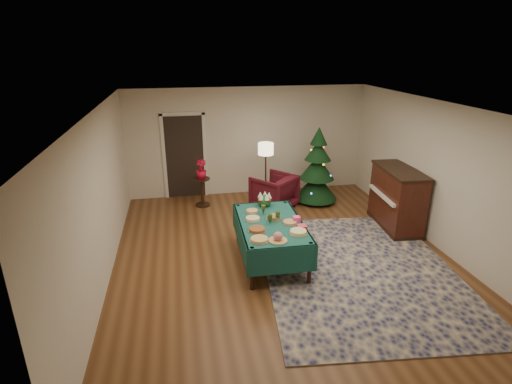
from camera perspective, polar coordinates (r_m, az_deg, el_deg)
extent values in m
plane|color=#593319|center=(7.43, 3.76, -9.17)|extent=(7.00, 7.00, 0.00)
plane|color=white|center=(6.54, 4.31, 11.89)|extent=(7.00, 7.00, 0.00)
plane|color=beige|center=(10.15, -1.13, 7.24)|extent=(6.00, 0.00, 6.00)
plane|color=beige|center=(3.97, 17.72, -16.33)|extent=(6.00, 0.00, 6.00)
plane|color=beige|center=(6.77, -21.34, -1.03)|extent=(0.00, 7.00, 7.00)
plane|color=beige|center=(8.15, 24.85, 2.00)|extent=(0.00, 7.00, 7.00)
cube|color=black|center=(10.07, -10.13, 4.88)|extent=(0.92, 0.02, 2.04)
cube|color=silver|center=(10.06, -12.99, 4.83)|extent=(0.08, 0.04, 2.14)
cube|color=silver|center=(10.07, -7.29, 5.21)|extent=(0.08, 0.04, 2.14)
cube|color=silver|center=(9.83, -10.52, 10.93)|extent=(1.08, 0.04, 0.08)
cube|color=#121744|center=(7.24, 14.42, -10.61)|extent=(3.64, 4.52, 0.02)
cylinder|color=black|center=(6.33, -0.55, -10.91)|extent=(0.07, 0.07, 0.74)
cylinder|color=black|center=(7.84, -2.54, -4.42)|extent=(0.07, 0.07, 0.74)
cylinder|color=black|center=(6.52, 7.70, -10.11)|extent=(0.07, 0.07, 0.74)
cylinder|color=black|center=(7.99, 4.12, -3.95)|extent=(0.07, 0.07, 0.74)
cube|color=#175045|center=(6.99, 2.11, -4.47)|extent=(1.14, 1.92, 0.04)
cube|color=#175045|center=(7.91, 0.74, -3.07)|extent=(1.12, 0.06, 0.47)
cube|color=#175045|center=(6.28, 3.81, -9.76)|extent=(1.12, 0.06, 0.47)
cube|color=#175045|center=(7.20, 6.29, -5.68)|extent=(0.08, 1.91, 0.47)
cube|color=#175045|center=(7.00, -2.24, -6.35)|extent=(0.08, 1.91, 0.47)
cylinder|color=silver|center=(6.34, 0.49, -6.93)|extent=(0.32, 0.32, 0.01)
cylinder|color=tan|center=(6.33, 0.49, -6.75)|extent=(0.27, 0.27, 0.03)
cylinder|color=silver|center=(6.34, 3.14, -6.99)|extent=(0.31, 0.31, 0.01)
sphere|color=#CC727A|center=(6.30, 3.16, -6.34)|extent=(0.15, 0.15, 0.15)
cylinder|color=silver|center=(6.60, 6.06, -5.91)|extent=(0.31, 0.31, 0.01)
cylinder|color=#D8D172|center=(6.58, 6.07, -5.67)|extent=(0.27, 0.27, 0.05)
cylinder|color=silver|center=(6.66, 0.14, -5.52)|extent=(0.32, 0.32, 0.01)
cylinder|color=brown|center=(6.65, 0.14, -5.32)|extent=(0.27, 0.27, 0.04)
cylinder|color=silver|center=(6.95, 4.87, -4.45)|extent=(0.28, 0.28, 0.01)
cylinder|color=#B2844C|center=(6.94, 4.87, -4.29)|extent=(0.24, 0.24, 0.03)
cylinder|color=silver|center=(7.05, -0.47, -4.00)|extent=(0.29, 0.29, 0.01)
cylinder|color=#D8BF7F|center=(7.04, -0.47, -3.81)|extent=(0.24, 0.24, 0.04)
cylinder|color=silver|center=(7.09, 2.54, -3.87)|extent=(0.28, 0.28, 0.01)
cylinder|color=maroon|center=(7.07, 2.55, -3.61)|extent=(0.24, 0.24, 0.06)
cylinder|color=silver|center=(7.38, -0.56, -2.85)|extent=(0.25, 0.25, 0.01)
cylinder|color=tan|center=(7.37, -0.56, -2.70)|extent=(0.21, 0.21, 0.03)
cone|color=#2D471E|center=(7.28, 1.04, -2.85)|extent=(0.07, 0.07, 0.09)
cylinder|color=#2D471E|center=(7.25, 1.05, -2.23)|extent=(0.08, 0.08, 0.09)
cone|color=#2D471E|center=(7.02, 3.11, -3.77)|extent=(0.07, 0.07, 0.09)
cylinder|color=#2D471E|center=(6.99, 3.12, -3.14)|extent=(0.08, 0.08, 0.09)
cone|color=#2D471E|center=(6.91, 2.00, -4.18)|extent=(0.07, 0.07, 0.09)
cylinder|color=#2D471E|center=(6.87, 2.01, -3.55)|extent=(0.08, 0.08, 0.09)
cube|color=#D83C55|center=(6.82, 6.59, -4.89)|extent=(0.15, 0.15, 0.04)
cube|color=#FB4594|center=(7.00, 5.81, -3.89)|extent=(0.12, 0.12, 0.10)
sphere|color=#1E4C1E|center=(7.62, 1.21, -1.32)|extent=(0.26, 0.26, 0.26)
cone|color=white|center=(7.59, 1.88, -0.43)|extent=(0.10, 0.10, 0.12)
cone|color=white|center=(7.66, 1.29, -0.24)|extent=(0.10, 0.10, 0.12)
cone|color=white|center=(7.61, 0.60, -0.38)|extent=(0.10, 0.10, 0.12)
cone|color=white|center=(7.51, 0.77, -0.66)|extent=(0.10, 0.10, 0.12)
cone|color=white|center=(7.50, 1.56, -0.69)|extent=(0.10, 0.10, 0.12)
sphere|color=#B20C0F|center=(7.68, 1.77, -0.83)|extent=(0.07, 0.07, 0.07)
sphere|color=#B20C0F|center=(7.67, 0.62, -0.83)|extent=(0.07, 0.07, 0.07)
sphere|color=#B20C0F|center=(7.53, 0.65, -1.26)|extent=(0.07, 0.07, 0.07)
sphere|color=#B20C0F|center=(7.53, 1.82, -1.25)|extent=(0.07, 0.07, 0.07)
imported|color=#4C101A|center=(9.37, 2.59, 0.31)|extent=(1.19, 1.18, 0.89)
cylinder|color=#A57F3F|center=(9.79, 1.35, -1.47)|extent=(0.25, 0.25, 0.03)
cylinder|color=black|center=(9.56, 1.38, 2.23)|extent=(0.04, 0.04, 1.36)
cylinder|color=#FFEABF|center=(9.37, 1.41, 6.19)|extent=(0.36, 0.36, 0.27)
cylinder|color=black|center=(9.71, -7.59, -1.80)|extent=(0.35, 0.35, 0.04)
cylinder|color=black|center=(9.60, -7.68, -0.04)|extent=(0.08, 0.08, 0.64)
cylinder|color=black|center=(9.49, -7.77, 1.88)|extent=(0.39, 0.39, 0.03)
imported|color=red|center=(9.44, -7.81, 2.68)|extent=(0.25, 0.45, 0.25)
cylinder|color=black|center=(9.96, 8.49, -0.94)|extent=(0.11, 0.11, 0.15)
cone|color=black|center=(9.84, 8.59, 0.92)|extent=(1.05, 1.05, 0.65)
cone|color=black|center=(9.70, 8.74, 3.50)|extent=(0.86, 0.86, 0.56)
cone|color=black|center=(9.59, 8.87, 5.89)|extent=(0.65, 0.65, 0.46)
cone|color=black|center=(9.51, 8.99, 7.94)|extent=(0.42, 0.42, 0.42)
cube|color=black|center=(9.05, 19.05, -4.36)|extent=(0.76, 1.50, 0.08)
cube|color=#36130D|center=(8.83, 19.48, -0.86)|extent=(0.73, 1.48, 1.19)
cube|color=black|center=(8.64, 19.96, 2.93)|extent=(0.78, 1.52, 0.05)
cube|color=white|center=(8.68, 17.72, -0.45)|extent=(0.23, 1.23, 0.06)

